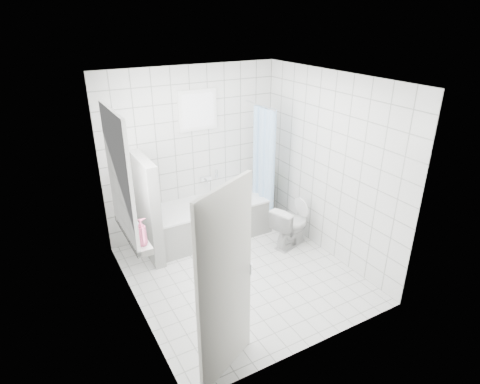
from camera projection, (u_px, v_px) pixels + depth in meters
ground at (241, 274)px, 5.48m from camera, size 3.00×3.00×0.00m
ceiling at (241, 79)px, 4.41m from camera, size 3.00×3.00×0.00m
wall_back at (193, 153)px, 6.14m from camera, size 2.80×0.02×2.60m
wall_front at (319, 242)px, 3.75m from camera, size 2.80×0.02×2.60m
wall_left at (128, 212)px, 4.32m from camera, size 0.02×3.00×2.60m
wall_right at (328, 167)px, 5.57m from camera, size 0.02×3.00×2.60m
window_left at (122, 177)px, 4.46m from camera, size 0.01×0.90×1.40m
window_back at (198, 110)px, 5.88m from camera, size 0.50×0.01×0.50m
window_sill at (133, 233)px, 4.78m from camera, size 0.18×1.02×0.08m
door at (225, 286)px, 3.64m from camera, size 0.73×0.40×2.00m
bathtub at (210, 220)px, 6.29m from camera, size 1.85×0.77×0.58m
partition_wall at (147, 209)px, 5.62m from camera, size 0.15×0.85×1.50m
tiled_ledge at (263, 199)px, 7.01m from camera, size 0.40×0.24×0.55m
toilet at (291, 226)px, 6.04m from camera, size 0.72×0.54×0.66m
curtain_rod at (260, 105)px, 5.96m from camera, size 0.02×0.80×0.02m
shower_curtain at (263, 165)px, 6.22m from camera, size 0.14×0.48×1.78m
tub_faucet at (206, 178)px, 6.37m from camera, size 0.18×0.06×0.06m
sill_bottles at (134, 223)px, 4.66m from camera, size 0.20×0.82×0.32m
ledge_bottles at (264, 179)px, 6.83m from camera, size 0.21×0.18×0.25m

